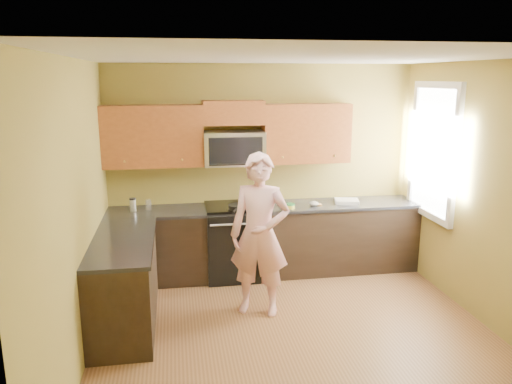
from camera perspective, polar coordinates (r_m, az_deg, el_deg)
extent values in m
plane|color=brown|center=(5.15, 4.77, -16.39)|extent=(4.00, 4.00, 0.00)
plane|color=white|center=(4.49, 5.45, 15.21)|extent=(4.00, 4.00, 0.00)
plane|color=olive|center=(6.54, 0.72, 2.72)|extent=(4.00, 0.00, 4.00)
plane|color=olive|center=(2.85, 15.35, -11.83)|extent=(4.00, 0.00, 4.00)
plane|color=olive|center=(4.58, -19.98, -2.66)|extent=(0.00, 4.00, 4.00)
plane|color=olive|center=(5.48, 25.78, -0.66)|extent=(0.00, 4.00, 4.00)
cube|color=black|center=(6.49, 1.17, -5.69)|extent=(4.00, 0.60, 0.88)
cube|color=black|center=(5.39, -14.90, -10.18)|extent=(0.60, 1.60, 0.88)
cube|color=black|center=(6.35, 1.20, -1.78)|extent=(4.00, 0.62, 0.04)
cube|color=black|center=(5.23, -15.09, -5.54)|extent=(0.62, 1.60, 0.04)
cube|color=brown|center=(6.23, -2.66, 9.13)|extent=(0.76, 0.33, 0.30)
imported|color=pink|center=(5.31, 0.42, -4.97)|extent=(0.76, 0.63, 1.77)
cube|color=#B27F47|center=(6.42, 7.07, -1.46)|extent=(0.13, 0.13, 0.01)
ellipsoid|color=silver|center=(6.06, -1.04, -2.02)|extent=(0.14, 0.15, 0.06)
ellipsoid|color=silver|center=(6.35, 6.68, -1.35)|extent=(0.13, 0.14, 0.07)
cube|color=white|center=(6.57, 10.41, -1.07)|extent=(0.35, 0.30, 0.05)
cylinder|color=silver|center=(6.31, -12.29, -1.41)|extent=(0.08, 0.08, 0.12)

